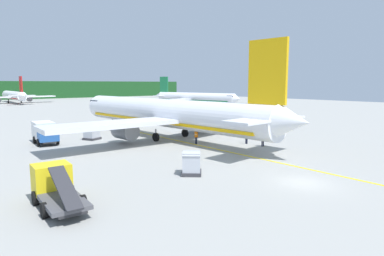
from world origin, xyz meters
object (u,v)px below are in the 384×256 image
object	(u,v)px
airliner_foreground	(166,114)
service_truck_fuel	(45,132)
airliner_far_taxiway	(14,96)
crew_marshaller	(263,138)
crew_loader_left	(247,136)
crew_loader_right	(196,136)
airliner_mid_apron	(194,98)
service_truck_baggage	(55,186)
cargo_container_mid	(192,163)
cargo_container_near	(92,133)

from	to	relation	value
airliner_foreground	service_truck_fuel	xyz separation A→B (m)	(-14.11, 6.43, -1.89)
airliner_far_taxiway	crew_marshaller	distance (m)	115.98
service_truck_fuel	crew_loader_left	size ratio (longest dim) A/B	3.17
airliner_far_taxiway	crew_loader_right	size ratio (longest dim) A/B	19.75
airliner_mid_apron	crew_marshaller	bearing A→B (deg)	-123.47
airliner_mid_apron	airliner_far_taxiway	distance (m)	70.60
airliner_mid_apron	service_truck_fuel	xyz separation A→B (m)	(-58.61, -40.42, -1.30)
service_truck_baggage	crew_marshaller	world-z (taller)	service_truck_baggage
airliner_foreground	airliner_mid_apron	xyz separation A→B (m)	(44.50, 46.85, -0.59)
airliner_far_taxiway	crew_loader_right	world-z (taller)	airliner_far_taxiway
cargo_container_mid	crew_loader_left	bearing A→B (deg)	24.02
service_truck_fuel	cargo_container_near	world-z (taller)	service_truck_fuel
service_truck_baggage	crew_marshaller	size ratio (longest dim) A/B	3.39
airliner_mid_apron	crew_loader_right	xyz separation A→B (m)	(-44.27, -52.85, -1.75)
cargo_container_near	crew_loader_left	bearing A→B (deg)	-48.73
airliner_mid_apron	service_truck_baggage	bearing A→B (deg)	-135.71
airliner_foreground	crew_marshaller	bearing A→B (deg)	-66.00
airliner_mid_apron	service_truck_fuel	world-z (taller)	airliner_mid_apron
service_truck_baggage	cargo_container_near	xyz separation A→B (m)	(11.53, 21.55, -0.25)
airliner_far_taxiway	crew_loader_right	xyz separation A→B (m)	(-2.41, -109.70, -1.79)
airliner_mid_apron	crew_loader_left	distance (m)	69.09
airliner_far_taxiway	crew_marshaller	world-z (taller)	airliner_far_taxiway
airliner_far_taxiway	crew_loader_left	distance (m)	113.66
crew_loader_right	airliner_foreground	bearing A→B (deg)	92.17
airliner_foreground	airliner_far_taxiway	bearing A→B (deg)	88.54
service_truck_fuel	cargo_container_mid	xyz separation A→B (m)	(5.01, -22.71, -0.54)
airliner_far_taxiway	cargo_container_near	world-z (taller)	airliner_far_taxiway
crew_loader_left	cargo_container_mid	bearing A→B (deg)	-155.98
cargo_container_mid	crew_loader_right	world-z (taller)	cargo_container_mid
airliner_far_taxiway	cargo_container_near	bearing A→B (deg)	-96.42
cargo_container_mid	crew_marshaller	xyz separation A→B (m)	(14.54, 4.05, 0.10)
crew_loader_left	crew_marshaller	bearing A→B (deg)	-83.12
crew_loader_left	service_truck_fuel	bearing A→B (deg)	139.69
service_truck_fuel	crew_marshaller	xyz separation A→B (m)	(19.56, -18.66, -0.44)
service_truck_baggage	crew_marshaller	xyz separation A→B (m)	(25.38, 3.78, -0.13)
service_truck_fuel	crew_marshaller	distance (m)	27.04
airliner_foreground	cargo_container_mid	size ratio (longest dim) A/B	18.17
cargo_container_mid	crew_marshaller	size ratio (longest dim) A/B	1.28
airliner_mid_apron	crew_loader_right	bearing A→B (deg)	-129.95
service_truck_baggage	crew_loader_left	size ratio (longest dim) A/B	3.43
service_truck_baggage	cargo_container_mid	distance (m)	10.84
cargo_container_near	service_truck_baggage	bearing A→B (deg)	-118.14
service_truck_baggage	crew_marshaller	bearing A→B (deg)	8.46
crew_loader_right	service_truck_fuel	bearing A→B (deg)	139.07
cargo_container_mid	crew_marshaller	world-z (taller)	cargo_container_mid
airliner_foreground	crew_marshaller	world-z (taller)	airliner_foreground
airliner_far_taxiway	crew_loader_left	size ratio (longest dim) A/B	19.76
cargo_container_near	crew_loader_right	bearing A→B (deg)	-53.20
airliner_foreground	crew_loader_right	size ratio (longest dim) A/B	23.59
service_truck_baggage	airliner_mid_apron	bearing A→B (deg)	44.29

